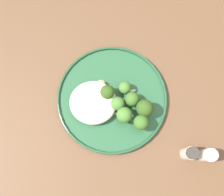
% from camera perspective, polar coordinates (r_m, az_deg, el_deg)
% --- Properties ---
extents(ground, '(6.00, 6.00, 0.00)m').
position_cam_1_polar(ground, '(1.49, 1.26, -7.45)').
color(ground, '#665B51').
extents(wooden_dining_table, '(1.40, 1.00, 0.74)m').
position_cam_1_polar(wooden_dining_table, '(0.83, 2.24, -3.39)').
color(wooden_dining_table, brown).
rests_on(wooden_dining_table, ground).
extents(dinner_plate, '(0.29, 0.29, 0.02)m').
position_cam_1_polar(dinner_plate, '(0.75, -0.00, -0.19)').
color(dinner_plate, '#235133').
rests_on(dinner_plate, wooden_dining_table).
extents(noodle_bed, '(0.12, 0.11, 0.04)m').
position_cam_1_polar(noodle_bed, '(0.73, -3.77, -0.93)').
color(noodle_bed, beige).
rests_on(noodle_bed, dinner_plate).
extents(seared_scallop_half_hidden, '(0.03, 0.03, 0.01)m').
position_cam_1_polar(seared_scallop_half_hidden, '(0.74, -6.52, -0.77)').
color(seared_scallop_half_hidden, '#DBB77A').
rests_on(seared_scallop_half_hidden, dinner_plate).
extents(seared_scallop_front_small, '(0.02, 0.02, 0.01)m').
position_cam_1_polar(seared_scallop_front_small, '(0.75, -2.24, 2.62)').
color(seared_scallop_front_small, '#DBB77A').
rests_on(seared_scallop_front_small, dinner_plate).
extents(seared_scallop_left_edge, '(0.03, 0.03, 0.01)m').
position_cam_1_polar(seared_scallop_left_edge, '(0.73, -3.70, -4.29)').
color(seared_scallop_left_edge, '#DBB77A').
rests_on(seared_scallop_left_edge, dinner_plate).
extents(seared_scallop_large_seared, '(0.04, 0.04, 0.01)m').
position_cam_1_polar(seared_scallop_large_seared, '(0.74, -3.71, -2.16)').
color(seared_scallop_large_seared, beige).
rests_on(seared_scallop_large_seared, dinner_plate).
extents(seared_scallop_tiny_bay, '(0.03, 0.03, 0.01)m').
position_cam_1_polar(seared_scallop_tiny_bay, '(0.73, -0.88, -2.51)').
color(seared_scallop_tiny_bay, '#DBB77A').
rests_on(seared_scallop_tiny_bay, dinner_plate).
extents(seared_scallop_tilted_round, '(0.03, 0.03, 0.02)m').
position_cam_1_polar(seared_scallop_tilted_round, '(0.74, -2.83, -0.81)').
color(seared_scallop_tilted_round, '#E5C689').
rests_on(seared_scallop_tilted_round, dinner_plate).
extents(seared_scallop_rear_pale, '(0.03, 0.03, 0.01)m').
position_cam_1_polar(seared_scallop_rear_pale, '(0.75, -4.47, 1.53)').
color(seared_scallop_rear_pale, beige).
rests_on(seared_scallop_rear_pale, dinner_plate).
extents(broccoli_floret_front_edge, '(0.04, 0.04, 0.06)m').
position_cam_1_polar(broccoli_floret_front_edge, '(0.71, 6.54, -1.92)').
color(broccoli_floret_front_edge, '#7A994C').
rests_on(broccoli_floret_front_edge, dinner_plate).
extents(broccoli_floret_split_head, '(0.04, 0.04, 0.05)m').
position_cam_1_polar(broccoli_floret_split_head, '(0.72, -0.94, 1.15)').
color(broccoli_floret_split_head, '#7A994C').
rests_on(broccoli_floret_split_head, dinner_plate).
extents(broccoli_floret_small_sprig, '(0.04, 0.04, 0.06)m').
position_cam_1_polar(broccoli_floret_small_sprig, '(0.70, 5.79, -4.90)').
color(broccoli_floret_small_sprig, '#89A356').
rests_on(broccoli_floret_small_sprig, dinner_plate).
extents(broccoli_floret_center_pile, '(0.04, 0.04, 0.06)m').
position_cam_1_polar(broccoli_floret_center_pile, '(0.71, 2.21, -3.38)').
color(broccoli_floret_center_pile, '#7A994C').
rests_on(broccoli_floret_center_pile, dinner_plate).
extents(broccoli_floret_tall_stalk, '(0.03, 0.03, 0.04)m').
position_cam_1_polar(broccoli_floret_tall_stalk, '(0.73, 2.54, 2.06)').
color(broccoli_floret_tall_stalk, '#89A356').
rests_on(broccoli_floret_tall_stalk, dinner_plate).
extents(broccoli_floret_left_leaning, '(0.04, 0.04, 0.05)m').
position_cam_1_polar(broccoli_floret_left_leaning, '(0.72, 4.03, -0.23)').
color(broccoli_floret_left_leaning, '#7A994C').
rests_on(broccoli_floret_left_leaning, dinner_plate).
extents(broccoli_floret_rear_charred, '(0.04, 0.04, 0.05)m').
position_cam_1_polar(broccoli_floret_rear_charred, '(0.72, 1.15, -1.13)').
color(broccoli_floret_rear_charred, '#89A356').
rests_on(broccoli_floret_rear_charred, dinner_plate).
extents(onion_sliver_curled_piece, '(0.04, 0.01, 0.00)m').
position_cam_1_polar(onion_sliver_curled_piece, '(0.75, 3.33, 1.38)').
color(onion_sliver_curled_piece, silver).
rests_on(onion_sliver_curled_piece, dinner_plate).
extents(onion_sliver_long_sliver, '(0.05, 0.01, 0.00)m').
position_cam_1_polar(onion_sliver_long_sliver, '(0.74, 2.35, -3.34)').
color(onion_sliver_long_sliver, silver).
rests_on(onion_sliver_long_sliver, dinner_plate).
extents(onion_sliver_pale_crescent, '(0.05, 0.01, 0.00)m').
position_cam_1_polar(onion_sliver_pale_crescent, '(0.75, 2.71, -0.34)').
color(onion_sliver_pale_crescent, silver).
rests_on(onion_sliver_pale_crescent, dinner_plate).
extents(salt_shaker, '(0.03, 0.03, 0.07)m').
position_cam_1_polar(salt_shaker, '(0.75, 18.49, -10.76)').
color(salt_shaker, white).
rests_on(salt_shaker, wooden_dining_table).
extents(pepper_shaker, '(0.03, 0.03, 0.07)m').
position_cam_1_polar(pepper_shaker, '(0.74, 15.17, -10.61)').
color(pepper_shaker, white).
rests_on(pepper_shaker, wooden_dining_table).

